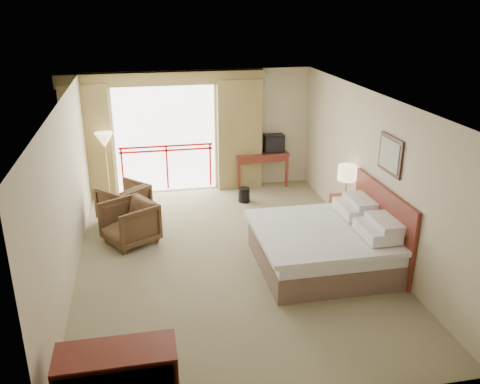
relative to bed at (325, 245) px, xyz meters
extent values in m
plane|color=#7F7755|center=(-1.50, 0.60, -0.38)|extent=(7.00, 7.00, 0.00)
plane|color=white|center=(-1.50, 0.60, 2.32)|extent=(7.00, 7.00, 0.00)
plane|color=beige|center=(-1.50, 4.10, 0.97)|extent=(5.00, 0.00, 5.00)
plane|color=beige|center=(-1.50, -2.90, 0.97)|extent=(5.00, 0.00, 5.00)
plane|color=beige|center=(-4.00, 0.60, 0.97)|extent=(0.00, 7.00, 7.00)
plane|color=beige|center=(1.00, 0.60, 0.97)|extent=(0.00, 7.00, 7.00)
plane|color=white|center=(-2.30, 4.08, 0.82)|extent=(2.40, 0.00, 2.40)
cube|color=red|center=(-2.30, 4.06, 0.57)|extent=(2.09, 0.03, 0.04)
cube|color=red|center=(-2.30, 4.06, 0.67)|extent=(2.09, 0.03, 0.04)
cube|color=red|center=(-3.29, 4.06, 0.17)|extent=(0.04, 0.03, 1.00)
cube|color=red|center=(-2.30, 4.06, 0.17)|extent=(0.04, 0.03, 1.00)
cube|color=red|center=(-1.31, 4.06, 0.17)|extent=(0.04, 0.03, 1.00)
cube|color=olive|center=(-3.95, 3.95, 0.87)|extent=(1.00, 0.26, 2.50)
cube|color=olive|center=(-0.65, 3.95, 0.87)|extent=(1.00, 0.26, 2.50)
cube|color=olive|center=(-2.30, 3.98, 2.17)|extent=(4.40, 0.22, 0.28)
cube|color=silver|center=(-0.20, 4.07, 1.97)|extent=(0.50, 0.04, 0.50)
cube|color=brown|center=(-0.05, 0.00, -0.18)|extent=(2.05, 2.00, 0.40)
cube|color=white|center=(-0.05, 0.00, 0.12)|extent=(2.01, 1.96, 0.22)
cube|color=white|center=(-0.10, 0.00, 0.25)|extent=(2.09, 2.06, 0.08)
cube|color=white|center=(0.65, -0.45, 0.40)|extent=(0.50, 0.75, 0.18)
cube|color=white|center=(0.65, 0.45, 0.40)|extent=(0.50, 0.75, 0.18)
cube|color=white|center=(0.78, -0.45, 0.52)|extent=(0.40, 0.70, 0.14)
cube|color=white|center=(0.78, 0.45, 0.52)|extent=(0.40, 0.70, 0.14)
cube|color=maroon|center=(0.96, 0.00, 0.27)|extent=(0.06, 2.10, 1.30)
cube|color=black|center=(0.98, 0.00, 1.47)|extent=(0.03, 0.72, 0.60)
cube|color=silver|center=(0.96, 0.00, 1.47)|extent=(0.01, 0.60, 0.48)
cube|color=maroon|center=(0.85, 1.23, -0.05)|extent=(0.47, 0.55, 0.66)
cylinder|color=tan|center=(0.85, 1.28, 0.32)|extent=(0.14, 0.14, 0.04)
cylinder|color=tan|center=(0.85, 1.28, 0.50)|extent=(0.03, 0.03, 0.36)
cylinder|color=#FFE5B2|center=(0.85, 1.28, 0.76)|extent=(0.34, 0.34, 0.28)
cube|color=black|center=(0.80, 1.08, 0.32)|extent=(0.21, 0.18, 0.08)
cube|color=maroon|center=(-0.13, 3.99, 0.41)|extent=(1.24, 0.60, 0.05)
cube|color=maroon|center=(-0.70, 3.73, 0.00)|extent=(0.06, 0.06, 0.76)
cube|color=maroon|center=(0.43, 3.73, 0.00)|extent=(0.06, 0.06, 0.76)
cube|color=maroon|center=(-0.70, 4.25, 0.00)|extent=(0.06, 0.06, 0.76)
cube|color=maroon|center=(0.43, 4.25, 0.00)|extent=(0.06, 0.06, 0.76)
cube|color=maroon|center=(-0.13, 4.25, 0.09)|extent=(1.13, 0.03, 0.57)
cube|color=maroon|center=(-0.13, 3.72, 0.32)|extent=(1.13, 0.03, 0.12)
cube|color=black|center=(0.17, 3.99, 0.63)|extent=(0.46, 0.35, 0.41)
cube|color=black|center=(0.17, 3.82, 0.63)|extent=(0.41, 0.02, 0.33)
cylinder|color=black|center=(-0.48, 3.99, 0.57)|extent=(0.15, 0.15, 0.29)
cylinder|color=white|center=(-0.33, 3.94, 0.48)|extent=(0.09, 0.09, 0.10)
cylinder|color=black|center=(-0.73, 3.03, -0.22)|extent=(0.30, 0.30, 0.31)
imported|color=#412D1C|center=(-3.26, 2.53, -0.38)|extent=(1.15, 1.15, 0.75)
imported|color=#412D1C|center=(-3.14, 1.49, -0.38)|extent=(1.15, 1.14, 0.77)
cylinder|color=black|center=(-3.27, 2.19, 0.18)|extent=(0.53, 0.53, 0.04)
cylinder|color=black|center=(-3.27, 2.19, -0.09)|extent=(0.06, 0.06, 0.53)
cylinder|color=black|center=(-3.27, 2.19, -0.36)|extent=(0.38, 0.38, 0.03)
imported|color=white|center=(-3.27, 2.19, 0.20)|extent=(0.18, 0.22, 0.02)
cylinder|color=tan|center=(-3.59, 3.66, -0.36)|extent=(0.25, 0.25, 0.03)
cylinder|color=tan|center=(-3.59, 3.66, 0.28)|extent=(0.03, 0.03, 1.32)
cone|color=#FFE5B2|center=(-3.59, 3.66, 0.99)|extent=(0.39, 0.39, 0.31)
cube|color=maroon|center=(-3.23, -2.63, 0.03)|extent=(1.22, 0.51, 0.82)
camera|label=1|loc=(-2.82, -7.00, 3.76)|focal=38.00mm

